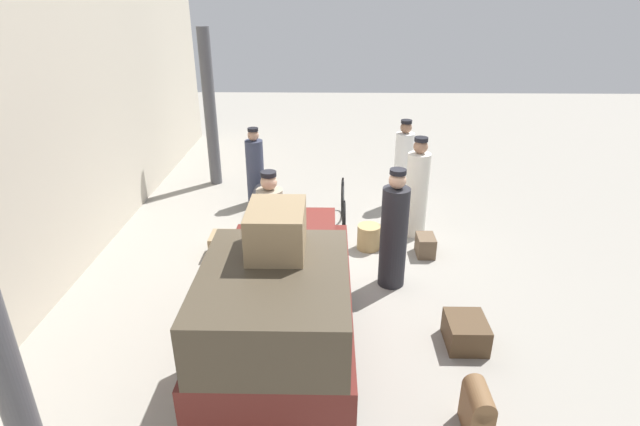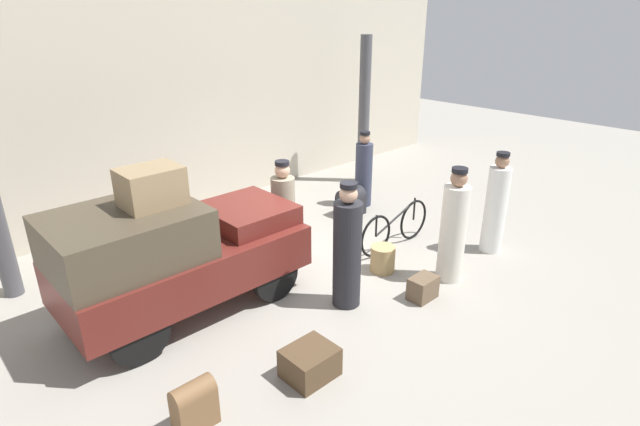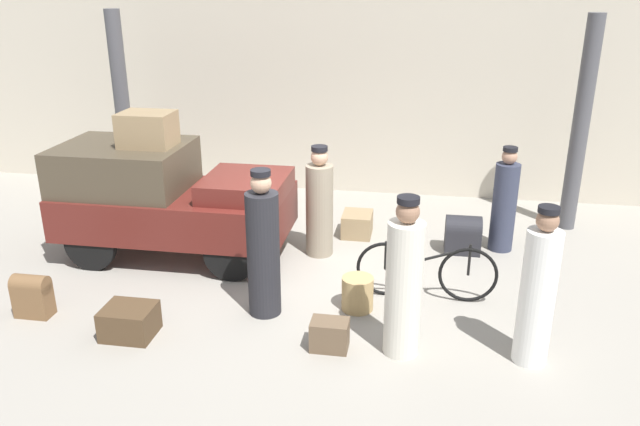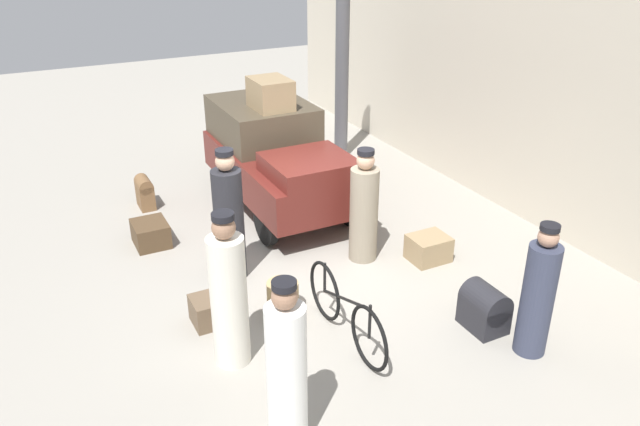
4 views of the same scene
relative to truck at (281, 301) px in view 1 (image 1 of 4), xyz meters
The scene contains 17 objects.
ground_plane 2.44m from the truck, 15.29° to the right, with size 30.00×30.00×0.00m, color gray.
station_building_facade 4.32m from the truck, 57.87° to the left, with size 16.00×0.15×4.50m.
canopy_pillar_right 6.57m from the truck, 18.88° to the left, with size 0.27×0.27×3.45m.
truck is the anchor object (origin of this frame).
bicycle 3.96m from the truck, 11.82° to the right, with size 1.81×0.04×0.80m.
wicker_basket 3.32m from the truck, 22.33° to the right, with size 0.40×0.40×0.44m.
porter_lifting_near_truck 2.40m from the truck, 38.75° to the right, with size 0.40×0.40×1.86m.
porter_with_bicycle 4.17m from the truck, 30.46° to the right, with size 0.40×0.40×1.84m.
conductor_in_dark_uniform 5.40m from the truck, 22.40° to the right, with size 0.37×0.37×1.80m.
porter_carrying_trunk 5.08m from the truck, 11.32° to the left, with size 0.36×0.36×1.62m.
porter_standing_middle 2.28m from the truck, ahead, with size 0.41×0.41×1.68m.
trunk_wicker_pale 3.07m from the truck, 23.56° to the left, with size 0.47×0.55×0.37m.
trunk_large_brown 3.62m from the truck, 38.05° to the right, with size 0.43×0.30×0.35m.
suitcase_black_upright 2.45m from the truck, 79.07° to the right, with size 0.58×0.50×0.36m.
trunk_barrel_dark 4.51m from the truck, 10.40° to the left, with size 0.53×0.41×0.58m.
suitcase_tan_flat 2.35m from the truck, 114.31° to the right, with size 0.44×0.24×0.55m.
trunk_on_truck_roof 1.02m from the truck, behind, with size 0.74×0.58×0.49m.
Camera 1 is at (-6.93, 0.06, 4.18)m, focal length 28.00 mm.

